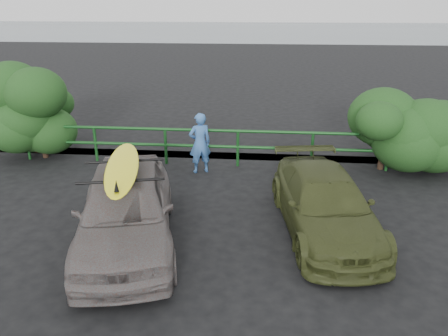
# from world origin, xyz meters

# --- Properties ---
(ground) EXTENTS (80.00, 80.00, 0.00)m
(ground) POSITION_xyz_m (0.00, 0.00, 0.00)
(ground) COLOR black
(ocean) EXTENTS (200.00, 200.00, 0.00)m
(ocean) POSITION_xyz_m (0.00, 60.00, 0.00)
(ocean) COLOR slate
(ocean) RESTS_ON ground
(guardrail) EXTENTS (14.00, 0.08, 1.04)m
(guardrail) POSITION_xyz_m (0.00, 5.00, 0.52)
(guardrail) COLOR #144819
(guardrail) RESTS_ON ground
(shrub_left) EXTENTS (3.20, 2.40, 2.57)m
(shrub_left) POSITION_xyz_m (-4.80, 5.40, 1.28)
(shrub_left) COLOR #20491A
(shrub_left) RESTS_ON ground
(shrub_right) EXTENTS (3.20, 2.40, 1.94)m
(shrub_right) POSITION_xyz_m (5.00, 5.50, 0.97)
(shrub_right) COLOR #20491A
(shrub_right) RESTS_ON ground
(sedan) EXTENTS (2.66, 4.54, 1.45)m
(sedan) POSITION_xyz_m (-0.81, 0.74, 0.73)
(sedan) COLOR #655C5A
(sedan) RESTS_ON ground
(olive_vehicle) EXTENTS (2.18, 4.21, 1.17)m
(olive_vehicle) POSITION_xyz_m (2.91, 1.57, 0.58)
(olive_vehicle) COLOR #38401C
(olive_vehicle) RESTS_ON ground
(man) EXTENTS (0.69, 0.59, 1.61)m
(man) POSITION_xyz_m (0.04, 4.47, 0.80)
(man) COLOR #3B6DB2
(man) RESTS_ON ground
(roof_rack) EXTENTS (1.67, 1.34, 0.05)m
(roof_rack) POSITION_xyz_m (-0.81, 0.74, 1.47)
(roof_rack) COLOR black
(roof_rack) RESTS_ON sedan
(surfboard) EXTENTS (1.20, 2.81, 0.08)m
(surfboard) POSITION_xyz_m (-0.81, 0.74, 1.54)
(surfboard) COLOR yellow
(surfboard) RESTS_ON roof_rack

